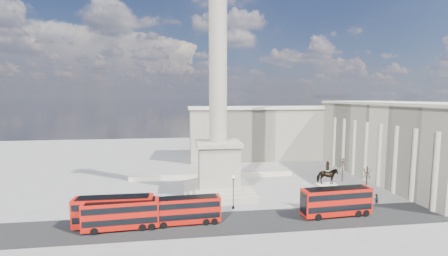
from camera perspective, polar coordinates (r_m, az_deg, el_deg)
ground at (r=58.98m, az=-0.55°, el=-13.72°), size 180.00×180.00×0.00m
asphalt_road at (r=50.70m, az=6.80°, el=-17.15°), size 120.00×9.00×0.01m
nelsons_column at (r=60.89m, az=-1.14°, el=-0.59°), size 14.00×14.00×49.85m
balustrade_wall at (r=74.00m, az=-2.10°, el=-9.16°), size 40.00×0.60×1.10m
building_east at (r=83.89m, az=30.64°, el=-2.09°), size 19.00×46.00×18.60m
building_northeast at (r=99.49m, az=8.06°, el=-0.74°), size 51.00×17.00×16.60m
red_bus_a at (r=49.06m, az=-18.87°, el=-15.30°), size 11.17×3.21×4.47m
red_bus_b at (r=48.88m, az=-7.09°, el=-15.20°), size 10.74×2.99×4.31m
red_bus_c at (r=54.72m, az=20.66°, el=-12.92°), size 11.99×3.49×4.80m
red_bus_e at (r=50.27m, az=-20.15°, el=-14.63°), size 11.78×2.87×4.77m
victorian_lamp at (r=54.08m, az=1.78°, el=-11.58°), size 0.52×0.52×6.07m
equestrian_statue at (r=56.47m, az=18.95°, el=-11.64°), size 4.28×3.21×8.84m
bare_tree_near at (r=64.50m, az=25.59°, el=-7.58°), size 1.57×1.57×6.87m
bare_tree_mid at (r=75.93m, az=21.71°, el=-5.98°), size 1.57×1.57×5.96m
bare_tree_far at (r=83.28m, az=27.77°, el=-4.92°), size 1.59×1.59×6.51m
pedestrian_walking at (r=60.30m, az=16.85°, el=-12.61°), size 0.72×0.52×1.84m
pedestrian_standing at (r=64.01m, az=26.98°, el=-11.91°), size 1.05×0.91×1.85m
pedestrian_crossing at (r=60.49m, az=16.77°, el=-12.63°), size 0.95×1.02×1.69m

